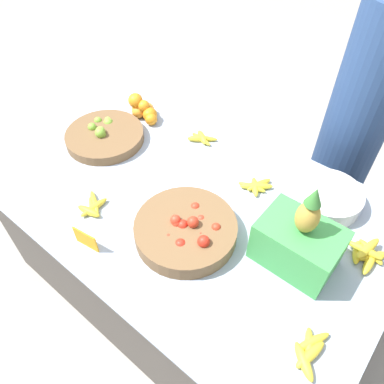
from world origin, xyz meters
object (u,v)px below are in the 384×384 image
object	(u,v)px
produce_crate	(298,242)
lime_bowl	(105,136)
price_sign	(86,240)
tomato_basket	(186,230)
vendor_person	(354,129)
metal_bowl	(328,198)

from	to	relation	value
produce_crate	lime_bowl	bearing A→B (deg)	178.63
price_sign	produce_crate	size ratio (longest dim) A/B	0.28
lime_bowl	tomato_basket	xyz separation A→B (m)	(0.75, -0.21, 0.01)
lime_bowl	price_sign	world-z (taller)	lime_bowl
tomato_basket	vendor_person	distance (m)	1.14
lime_bowl	tomato_basket	distance (m)	0.78
lime_bowl	tomato_basket	bearing A→B (deg)	-15.83
metal_bowl	price_sign	distance (m)	1.07
lime_bowl	produce_crate	bearing A→B (deg)	-1.37
metal_bowl	produce_crate	distance (m)	0.37
lime_bowl	vendor_person	distance (m)	1.35
metal_bowl	vendor_person	bearing A→B (deg)	101.46
vendor_person	metal_bowl	bearing A→B (deg)	-78.54
tomato_basket	vendor_person	size ratio (longest dim) A/B	0.27
lime_bowl	produce_crate	distance (m)	1.16
metal_bowl	vendor_person	world-z (taller)	vendor_person
lime_bowl	metal_bowl	world-z (taller)	lime_bowl
tomato_basket	produce_crate	world-z (taller)	produce_crate
metal_bowl	price_sign	world-z (taller)	price_sign
lime_bowl	vendor_person	world-z (taller)	vendor_person
price_sign	produce_crate	bearing A→B (deg)	26.52
tomato_basket	metal_bowl	bearing A→B (deg)	55.00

